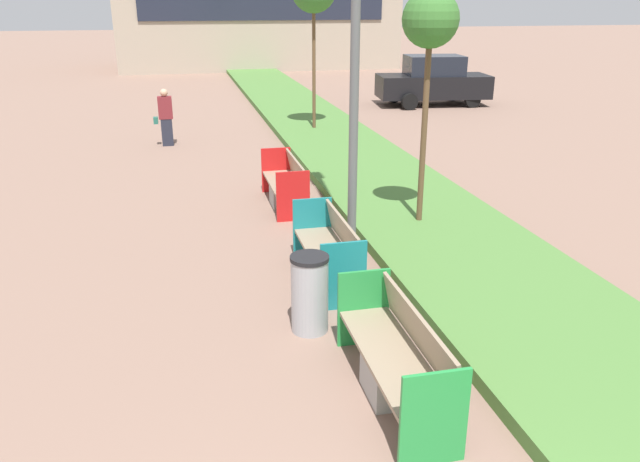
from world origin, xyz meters
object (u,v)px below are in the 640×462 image
litter_bin (310,293)px  pedestrian_walking (166,117)px  bench_green_frame (396,363)px  bench_teal_frame (329,256)px  bench_red_frame (286,187)px  parked_car_distant (433,81)px  sapling_tree_near (430,24)px

litter_bin → pedestrian_walking: bearing=98.9°
bench_green_frame → bench_teal_frame: 2.92m
bench_red_frame → parked_car_distant: parked_car_distant is taller
bench_teal_frame → parked_car_distant: size_ratio=0.45×
bench_red_frame → pedestrian_walking: size_ratio=1.27×
sapling_tree_near → pedestrian_walking: sapling_tree_near is taller
bench_green_frame → pedestrian_walking: pedestrian_walking is taller
litter_bin → parked_car_distant: bearing=62.9°
bench_green_frame → bench_teal_frame: size_ratio=1.10×
bench_green_frame → pedestrian_walking: (-2.31, 12.57, 0.42)m
sapling_tree_near → bench_teal_frame: bearing=-140.7°
bench_teal_frame → bench_red_frame: same height
bench_red_frame → litter_bin: bearing=-96.6°
sapling_tree_near → parked_car_distant: sapling_tree_near is taller
bench_teal_frame → parked_car_distant: bearing=62.4°
bench_green_frame → sapling_tree_near: (2.05, 4.61, 3.11)m
litter_bin → pedestrian_walking: pedestrian_walking is taller
sapling_tree_near → parked_car_distant: 14.39m
sapling_tree_near → parked_car_distant: bearing=66.6°
bench_green_frame → parked_car_distant: size_ratio=0.49×
bench_red_frame → bench_green_frame: bearing=-90.0°
bench_red_frame → parked_car_distant: (7.67, 11.09, 0.55)m
bench_green_frame → bench_teal_frame: bearing=90.0°
bench_teal_frame → sapling_tree_near: (2.06, 1.68, 3.11)m
bench_teal_frame → parked_car_distant: 16.57m
bench_teal_frame → pedestrian_walking: 9.93m
pedestrian_walking → sapling_tree_near: bearing=-61.3°
pedestrian_walking → litter_bin: bearing=-81.1°
pedestrian_walking → bench_green_frame: bearing=-79.6°
bench_teal_frame → parked_car_distant: parked_car_distant is taller
bench_red_frame → sapling_tree_near: (2.06, -1.91, 3.11)m
bench_green_frame → bench_teal_frame: (-0.00, 2.92, -0.01)m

